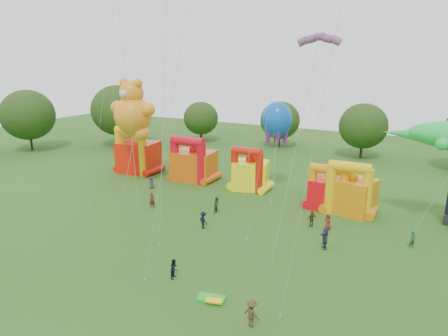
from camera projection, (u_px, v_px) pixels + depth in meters
The scene contains 22 objects.
ground at pixel (104, 311), 27.60m from camera, with size 160.00×160.00×0.00m, color #284B15.
tree_ring at pixel (90, 221), 26.99m from camera, with size 121.37×123.45×12.07m.
bouncy_castle_0 at pixel (137, 155), 61.01m from camera, with size 6.26×5.29×7.25m.
bouncy_castle_1 at pixel (193, 163), 57.08m from camera, with size 6.19×5.21×6.54m.
bouncy_castle_2 at pixel (250, 173), 52.90m from camera, with size 5.24×4.58×5.94m.
bouncy_castle_3 at pixel (329, 191), 46.17m from camera, with size 4.90×4.07×5.50m.
bouncy_castle_4 at pixel (350, 193), 44.76m from camera, with size 5.83×5.08×6.22m.
teddy_bear_kite at pixel (132, 127), 52.26m from camera, with size 6.96×7.47×14.59m.
octopus_kite at pixel (276, 145), 50.13m from camera, with size 3.79×7.29×11.83m.
parafoil_kites at pixel (157, 105), 42.90m from camera, with size 28.09×11.27×28.42m.
diamond_kites at pixel (219, 85), 35.43m from camera, with size 28.75×19.56×34.82m.
folded_kite_bundle at pixel (212, 299), 28.78m from camera, with size 2.18×1.46×0.31m.
spectator_0 at pixel (151, 183), 53.70m from camera, with size 0.75×0.49×1.53m, color #2A2E46.
spectator_1 at pixel (152, 201), 46.47m from camera, with size 0.69×0.45×1.88m, color #541F18.
spectator_2 at pixel (217, 205), 45.17m from camera, with size 0.89×0.69×1.84m, color #1A4128.
spectator_3 at pixel (203, 220), 40.92m from camera, with size 1.16×0.67×1.79m, color black.
spectator_4 at pixel (312, 219), 41.27m from camera, with size 1.02×0.43×1.74m, color #44341B.
spectator_5 at pixel (325, 239), 36.49m from camera, with size 1.81×0.58×1.95m, color #2F2B49.
spectator_6 at pixel (328, 221), 40.73m from camera, with size 0.82×0.53×1.68m, color maroon.
spectator_7 at pixel (413, 240), 36.69m from camera, with size 0.59×0.39×1.63m, color #1D4831.
spectator_8 at pixel (174, 269), 31.62m from camera, with size 0.79×0.62×1.62m, color black.
spectator_9 at pixel (252, 313), 25.83m from camera, with size 1.22×0.70×1.88m, color #3E3219.
Camera 1 is at (18.64, -17.30, 16.84)m, focal length 32.00 mm.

